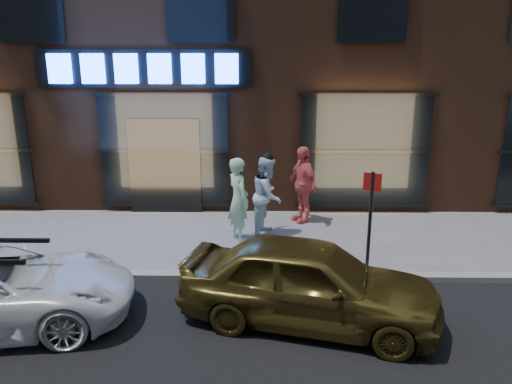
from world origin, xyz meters
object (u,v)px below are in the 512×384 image
man_bowtie (239,199)px  passerby (302,184)px  sign_post (370,215)px  man_cap (267,195)px  gold_sedan (309,282)px

man_bowtie → passerby: size_ratio=1.00×
man_bowtie → sign_post: 3.08m
man_cap → man_bowtie: bearing=137.0°
gold_sedan → sign_post: 2.07m
man_cap → passerby: (0.85, 0.85, 0.04)m
man_cap → gold_sedan: size_ratio=0.46×
gold_sedan → sign_post: bearing=-22.9°
man_bowtie → gold_sedan: (1.23, -3.44, -0.26)m
man_bowtie → gold_sedan: size_ratio=0.47×
passerby → gold_sedan: (-0.25, -4.71, -0.26)m
man_bowtie → passerby: 1.95m
man_bowtie → man_cap: 0.76m
man_bowtie → passerby: bearing=-78.7°
man_bowtie → man_cap: man_bowtie is taller
man_cap → passerby: passerby is taller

